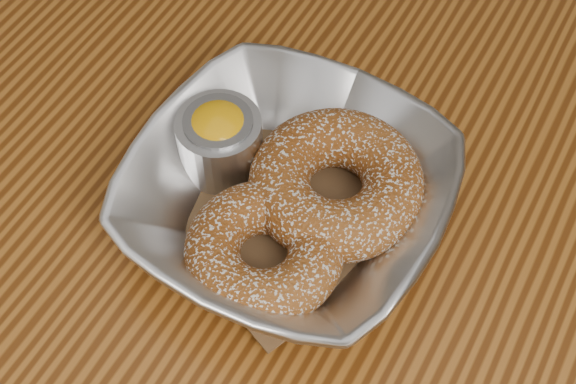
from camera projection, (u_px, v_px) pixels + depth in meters
The scene contains 5 objects.
serving_bowl at pixel (288, 196), 0.52m from camera, with size 0.20×0.20×0.05m, color silver.
parchment at pixel (288, 210), 0.53m from camera, with size 0.14×0.14×0.00m, color brown.
donut_back at pixel (336, 183), 0.52m from camera, with size 0.11×0.11×0.04m, color brown.
donut_front at pixel (264, 251), 0.49m from camera, with size 0.10×0.10×0.04m, color brown.
ramekin at pixel (220, 140), 0.53m from camera, with size 0.06×0.06×0.05m.
Camera 1 is at (0.04, -0.20, 1.21)m, focal length 50.00 mm.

